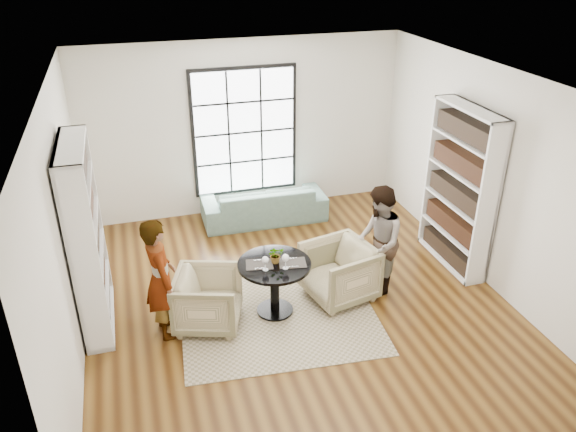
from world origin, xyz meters
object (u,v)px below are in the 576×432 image
object	(u,v)px
person_left	(160,278)
wine_glass_left	(265,260)
pedestal_table	(275,277)
wine_glass_right	(286,258)
person_right	(378,241)
sofa	(264,203)
flower_centerpiece	(276,255)
armchair_right	(339,272)
armchair_left	(208,300)

from	to	relation	value
person_left	wine_glass_left	distance (m)	1.28
pedestal_table	wine_glass_right	distance (m)	0.40
pedestal_table	person_right	xyz separation A→B (m)	(1.48, 0.09, 0.24)
sofa	flower_centerpiece	xyz separation A→B (m)	(-0.51, -2.63, 0.55)
armchair_right	person_right	world-z (taller)	person_right
pedestal_table	person_right	size ratio (longest dim) A/B	0.60
person_right	wine_glass_left	distance (m)	1.64
flower_centerpiece	person_left	bearing A→B (deg)	-179.09
pedestal_table	wine_glass_left	size ratio (longest dim) A/B	4.90
pedestal_table	flower_centerpiece	size ratio (longest dim) A/B	4.19
sofa	flower_centerpiece	distance (m)	2.73
pedestal_table	person_right	bearing A→B (deg)	3.46
wine_glass_right	pedestal_table	bearing A→B (deg)	122.38
armchair_right	person_right	distance (m)	0.67
armchair_left	wine_glass_right	distance (m)	1.12
person_right	flower_centerpiece	world-z (taller)	person_right
wine_glass_right	sofa	bearing A→B (deg)	81.24
flower_centerpiece	armchair_right	bearing A→B (deg)	4.62
person_right	wine_glass_right	size ratio (longest dim) A/B	7.68
armchair_right	person_right	xyz separation A→B (m)	(0.55, 0.00, 0.39)
armchair_left	person_right	world-z (taller)	person_right
flower_centerpiece	wine_glass_right	bearing A→B (deg)	-66.28
flower_centerpiece	pedestal_table	bearing A→B (deg)	-145.71
pedestal_table	flower_centerpiece	world-z (taller)	flower_centerpiece
sofa	person_left	xyz separation A→B (m)	(-1.95, -2.65, 0.48)
wine_glass_left	wine_glass_right	bearing A→B (deg)	-8.53
sofa	wine_glass_right	bearing A→B (deg)	82.42
sofa	armchair_right	xyz separation A→B (m)	(0.39, -2.55, 0.09)
person_left	person_right	distance (m)	2.90
pedestal_table	wine_glass_left	world-z (taller)	wine_glass_left
wine_glass_left	flower_centerpiece	size ratio (longest dim) A/B	0.85
armchair_right	armchair_left	bearing A→B (deg)	-99.44
sofa	person_left	size ratio (longest dim) A/B	1.34
person_right	wine_glass_right	bearing A→B (deg)	-61.49
pedestal_table	armchair_left	size ratio (longest dim) A/B	1.16
wine_glass_left	flower_centerpiece	bearing A→B (deg)	38.79
person_right	flower_centerpiece	size ratio (longest dim) A/B	6.96
armchair_left	flower_centerpiece	world-z (taller)	flower_centerpiece
person_left	person_right	xyz separation A→B (m)	(2.90, 0.10, -0.01)
armchair_left	flower_centerpiece	xyz separation A→B (m)	(0.89, 0.02, 0.49)
armchair_left	wine_glass_right	world-z (taller)	wine_glass_right
person_right	wine_glass_left	world-z (taller)	person_right
person_left	wine_glass_right	distance (m)	1.53
wine_glass_left	armchair_left	bearing A→B (deg)	170.93
armchair_left	armchair_right	world-z (taller)	armchair_right
armchair_left	armchair_right	xyz separation A→B (m)	(1.80, 0.10, 0.03)
wine_glass_right	flower_centerpiece	distance (m)	0.19
armchair_right	wine_glass_right	size ratio (longest dim) A/B	4.26
sofa	armchair_right	world-z (taller)	armchair_right
armchair_right	wine_glass_right	world-z (taller)	wine_glass_right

